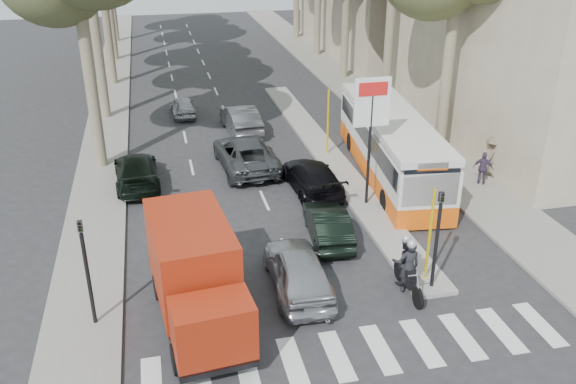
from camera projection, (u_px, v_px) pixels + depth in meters
name	position (u px, v px, depth m)	size (l,w,h in m)	color
ground	(325.00, 277.00, 21.08)	(120.00, 120.00, 0.00)	#28282B
sidewalk_right	(344.00, 81.00, 44.88)	(3.20, 70.00, 0.12)	gray
median_left	(113.00, 84.00, 44.19)	(2.40, 64.00, 0.12)	gray
traffic_island	(327.00, 154.00, 31.43)	(1.50, 26.00, 0.16)	gray
billboard	(371.00, 124.00, 24.59)	(1.50, 12.10, 5.60)	yellow
traffic_light_island	(439.00, 224.00, 19.36)	(0.16, 0.41, 3.60)	black
traffic_light_left	(85.00, 255.00, 17.62)	(0.16, 0.41, 3.60)	black
silver_hatchback	(298.00, 270.00, 20.09)	(1.81, 4.49, 1.53)	#ABADB4
dark_hatchback	(328.00, 224.00, 23.26)	(1.37, 3.93, 1.30)	black
queue_car_a	(245.00, 154.00, 29.64)	(2.51, 5.45, 1.52)	#46494D
queue_car_b	(312.00, 177.00, 27.26)	(1.93, 4.74, 1.38)	black
queue_car_c	(183.00, 106.00, 37.30)	(1.39, 3.47, 1.18)	#9E9FA6
queue_car_d	(241.00, 119.00, 34.53)	(1.61, 4.60, 1.52)	#4F5157
queue_car_e	(136.00, 171.00, 27.89)	(1.93, 4.74, 1.38)	black
red_truck	(195.00, 274.00, 18.23)	(2.77, 6.06, 3.13)	black
city_bus	(391.00, 143.00, 28.54)	(3.78, 11.70, 3.03)	#F35B0D
motorcycle	(407.00, 265.00, 20.08)	(0.86, 2.37, 2.02)	black
pedestrian_near	(483.00, 168.00, 27.64)	(0.90, 0.44, 1.54)	#443753
pedestrian_far	(491.00, 156.00, 28.56)	(1.21, 0.53, 1.87)	#655A4C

